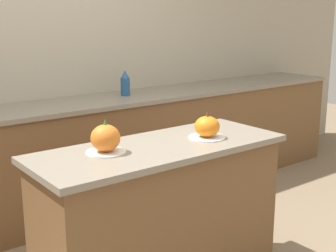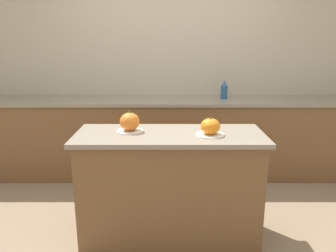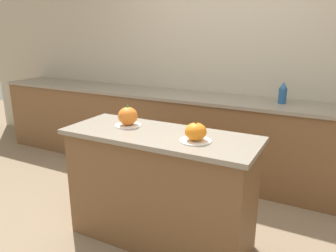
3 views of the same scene
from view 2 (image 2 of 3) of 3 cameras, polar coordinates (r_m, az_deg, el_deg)
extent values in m
plane|color=#847056|center=(2.88, 0.45, -18.55)|extent=(12.00, 12.00, 0.00)
cube|color=#B2A893|center=(4.05, 0.39, 10.15)|extent=(8.00, 0.06, 2.50)
cube|color=brown|center=(2.67, 0.47, -10.87)|extent=(1.39, 0.50, 0.86)
cube|color=gray|center=(2.51, 0.49, -1.67)|extent=(1.45, 0.56, 0.03)
cube|color=brown|center=(3.88, 0.38, -2.25)|extent=(6.00, 0.56, 0.88)
cube|color=gray|center=(3.77, 0.40, 4.40)|extent=(6.00, 0.60, 0.03)
cylinder|color=white|center=(2.57, -6.45, -0.85)|extent=(0.21, 0.21, 0.01)
ellipsoid|color=orange|center=(2.55, -6.50, 0.76)|extent=(0.15, 0.15, 0.14)
cone|color=#38702D|center=(2.53, -6.56, 2.61)|extent=(0.02, 0.02, 0.04)
cylinder|color=white|center=(2.48, 7.53, -1.48)|extent=(0.21, 0.21, 0.01)
ellipsoid|color=orange|center=(2.46, 7.58, -0.05)|extent=(0.15, 0.15, 0.12)
cone|color=brown|center=(2.44, 7.64, 1.67)|extent=(0.02, 0.02, 0.04)
cylinder|color=#235184|center=(3.85, 9.92, 5.78)|extent=(0.08, 0.08, 0.15)
cone|color=#235184|center=(3.83, 9.99, 7.36)|extent=(0.07, 0.07, 0.06)
camera|label=1|loc=(1.52, -74.04, 4.06)|focal=50.00mm
camera|label=3|loc=(1.20, 70.37, 6.05)|focal=35.00mm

